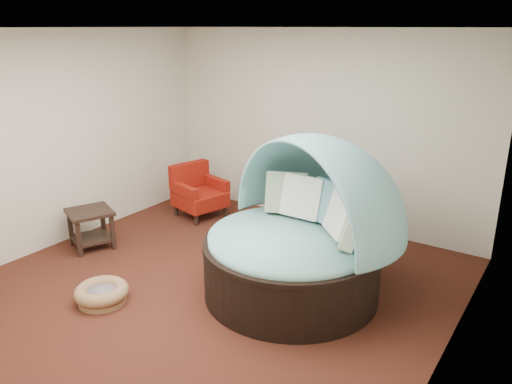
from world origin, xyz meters
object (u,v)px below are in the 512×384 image
Objects in this scene: side_table at (91,224)px; red_armchair at (198,192)px; canopy_daybed at (301,223)px; pet_basket at (102,293)px.

red_armchair is at bearing 76.90° from side_table.
canopy_daybed is 2.95m from side_table.
canopy_daybed is at bearing 10.56° from side_table.
red_armchair is 1.76m from side_table.
side_table is at bearing -88.57° from red_armchair.
canopy_daybed reaches higher than side_table.
pet_basket is at bearing -35.09° from side_table.
pet_basket is 1.52m from side_table.
red_armchair is (-0.83, 2.58, 0.27)m from pet_basket.
canopy_daybed is 3.04× the size of red_armchair.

